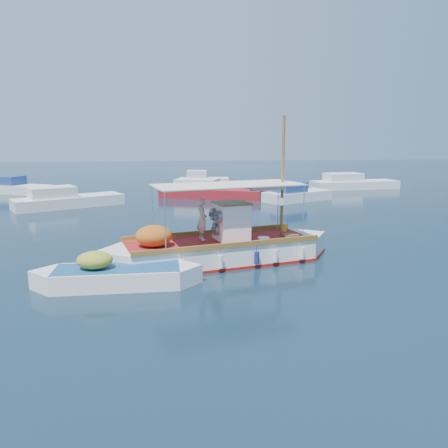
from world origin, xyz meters
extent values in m
plane|color=black|center=(0.00, 0.00, 0.00)|extent=(160.00, 160.00, 0.00)
cube|color=white|center=(-0.64, -0.10, 0.36)|extent=(8.14, 4.37, 1.14)
cube|color=white|center=(-4.40, -1.03, 0.36)|extent=(2.51, 2.51, 1.14)
cube|color=white|center=(3.12, 0.84, 0.36)|extent=(2.51, 2.51, 1.14)
cube|color=maroon|center=(-0.64, -0.10, 0.02)|extent=(8.26, 4.48, 0.19)
cube|color=maroon|center=(-0.64, -0.10, 0.91)|extent=(8.09, 4.17, 0.06)
cube|color=brown|center=(-0.96, 1.17, 1.03)|extent=(7.64, 1.99, 0.21)
cube|color=brown|center=(-0.33, -1.36, 1.03)|extent=(7.64, 1.99, 0.21)
cube|color=white|center=(-0.14, 0.03, 1.70)|extent=(1.53, 1.60, 1.55)
cube|color=brown|center=(-0.14, 0.03, 2.51)|extent=(1.65, 1.73, 0.06)
cylinder|color=slate|center=(-0.71, -0.46, 2.01)|extent=(0.35, 0.56, 0.52)
cylinder|color=slate|center=(-0.87, 0.19, 2.01)|extent=(0.35, 0.56, 0.52)
cylinder|color=slate|center=(-0.79, -0.13, 1.45)|extent=(0.35, 0.56, 0.52)
cylinder|color=brown|center=(2.16, 0.60, 3.51)|extent=(0.15, 0.15, 5.16)
cylinder|color=brown|center=(1.36, 0.40, 3.10)|extent=(1.82, 0.53, 0.08)
cylinder|color=silver|center=(-3.42, 0.38, 2.09)|extent=(0.06, 0.06, 2.32)
cylinder|color=silver|center=(-2.87, -1.82, 2.09)|extent=(0.06, 0.06, 2.32)
cylinder|color=silver|center=(2.29, 1.80, 2.09)|extent=(0.06, 0.06, 2.32)
cylinder|color=silver|center=(2.84, -0.40, 2.09)|extent=(0.06, 0.06, 2.32)
cube|color=beige|center=(-0.29, -0.01, 3.27)|extent=(6.51, 3.88, 0.04)
ellipsoid|color=#B85C1A|center=(-3.35, -0.77, 1.36)|extent=(1.70, 1.54, 0.87)
cube|color=#EEAC15|center=(0.52, 0.78, 1.14)|extent=(0.30, 0.24, 0.41)
cylinder|color=#EEAC15|center=(2.49, 1.43, 1.10)|extent=(0.38, 0.38, 0.35)
cube|color=brown|center=(2.46, 0.25, 0.99)|extent=(0.76, 0.61, 0.12)
cylinder|color=#B2B2B2|center=(1.20, -0.22, 0.99)|extent=(0.63, 0.63, 0.12)
cylinder|color=white|center=(1.82, -0.60, 2.61)|extent=(0.31, 0.10, 0.31)
cylinder|color=white|center=(-2.30, -2.00, 0.46)|extent=(0.25, 0.25, 0.50)
cylinder|color=navy|center=(0.71, -1.25, 0.46)|extent=(0.25, 0.25, 0.50)
cylinder|color=white|center=(2.71, -0.75, 0.46)|extent=(0.25, 0.25, 0.50)
imported|color=#BAB59A|center=(-1.37, 0.14, 1.83)|extent=(0.56, 0.73, 1.78)
cube|color=white|center=(-4.58, -2.62, 0.24)|extent=(4.37, 1.76, 0.85)
cube|color=white|center=(-6.76, -2.65, 0.24)|extent=(1.70, 1.70, 0.85)
cube|color=white|center=(-2.41, -2.60, 0.24)|extent=(1.70, 1.70, 0.85)
cube|color=navy|center=(-4.58, -2.62, 0.64)|extent=(4.37, 1.57, 0.05)
ellipsoid|color=#A6A32F|center=(-5.34, -2.63, 0.97)|extent=(1.26, 1.04, 0.62)
cube|color=silver|center=(-10.31, 16.10, 0.30)|extent=(8.10, 5.89, 1.00)
cube|color=silver|center=(-11.35, 15.54, 1.20)|extent=(3.76, 3.30, 0.80)
cube|color=maroon|center=(0.91, 19.96, 0.30)|extent=(9.31, 5.65, 1.00)
cube|color=silver|center=(-0.34, 20.42, 1.20)|extent=(4.15, 3.44, 0.80)
cube|color=silver|center=(7.77, 17.13, 0.30)|extent=(6.27, 4.59, 1.00)
cube|color=navy|center=(6.98, 16.73, 1.20)|extent=(2.95, 2.72, 0.80)
cube|color=silver|center=(16.12, 24.96, 0.30)|extent=(9.07, 3.49, 1.00)
cube|color=silver|center=(14.80, 24.83, 1.20)|extent=(3.75, 2.56, 0.80)
cube|color=silver|center=(-16.98, 25.13, 0.30)|extent=(6.91, 4.81, 1.00)
cube|color=navy|center=(-17.87, 25.54, 1.20)|extent=(3.19, 2.86, 0.80)
cube|color=silver|center=(1.04, 30.25, 0.30)|extent=(5.53, 2.53, 1.00)
cube|color=silver|center=(0.24, 30.33, 1.20)|extent=(2.30, 1.91, 0.80)
camera|label=1|loc=(-2.64, -17.79, 5.20)|focal=35.00mm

